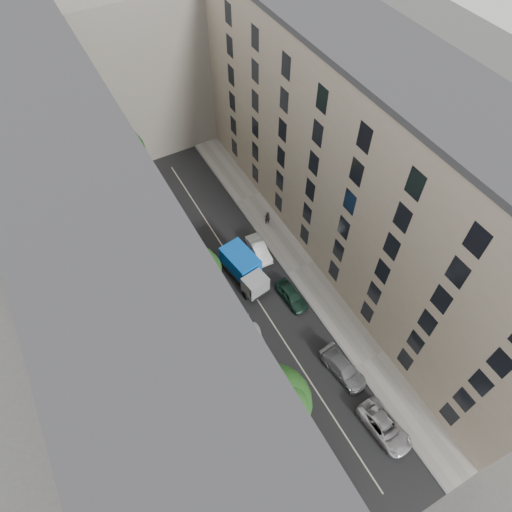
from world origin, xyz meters
TOP-DOWN VIEW (x-y plane):
  - ground at (0.00, 0.00)m, footprint 120.00×120.00m
  - road_surface at (0.00, 0.00)m, footprint 8.00×44.00m
  - sidewalk_left at (-5.50, 0.00)m, footprint 3.00×44.00m
  - sidewalk_right at (5.50, 0.00)m, footprint 3.00×44.00m
  - building_left at (-11.00, 0.00)m, footprint 8.00×44.00m
  - building_right at (11.00, 0.00)m, footprint 8.00×44.00m
  - building_endcap at (0.00, 28.00)m, footprint 18.00×12.00m
  - tarp_truck at (0.17, 1.65)m, footprint 3.06×5.98m
  - car_left_0 at (-2.80, -17.39)m, footprint 1.77×4.33m
  - car_left_1 at (-3.60, -11.50)m, footprint 1.90×4.43m
  - car_left_2 at (-2.80, -5.80)m, footprint 2.86×5.27m
  - car_left_3 at (-2.80, -2.20)m, footprint 2.77×5.42m
  - car_left_4 at (-2.80, 5.40)m, footprint 2.18×4.49m
  - car_left_5 at (-3.60, 9.00)m, footprint 1.77×4.29m
  - car_right_0 at (2.80, -16.21)m, footprint 2.51×4.84m
  - car_right_1 at (2.80, -10.80)m, footprint 2.45×4.68m
  - car_right_2 at (2.80, -2.60)m, footprint 1.74×3.91m
  - car_right_3 at (2.80, 3.60)m, footprint 1.57×3.95m
  - tree_near at (-4.50, -11.98)m, footprint 5.48×5.24m
  - tree_mid at (-4.81, 0.71)m, footprint 4.70×4.33m
  - tree_far at (-6.00, 16.77)m, footprint 6.16×6.01m
  - lamp_post at (-5.62, -4.75)m, footprint 0.36×0.36m
  - pedestrian at (5.48, 6.63)m, footprint 0.66×0.48m

SIDE VIEW (x-z plane):
  - ground at x=0.00m, z-range 0.00..0.00m
  - road_surface at x=0.00m, z-range 0.00..0.02m
  - sidewalk_left at x=-5.50m, z-range 0.00..0.15m
  - sidewalk_right at x=5.50m, z-range 0.00..0.15m
  - car_right_3 at x=2.80m, z-range 0.00..1.28m
  - car_right_1 at x=2.80m, z-range 0.00..1.30m
  - car_right_0 at x=2.80m, z-range 0.00..1.30m
  - car_right_2 at x=2.80m, z-range 0.00..1.31m
  - car_left_5 at x=-3.60m, z-range 0.00..1.38m
  - car_left_2 at x=-2.80m, z-range 0.00..1.40m
  - car_left_1 at x=-3.60m, z-range 0.00..1.42m
  - car_left_0 at x=-2.80m, z-range 0.00..1.47m
  - car_left_4 at x=-2.80m, z-range 0.00..1.48m
  - car_left_3 at x=-2.80m, z-range 0.00..1.51m
  - pedestrian at x=5.48m, z-range 0.15..1.81m
  - tarp_truck at x=0.17m, z-range 0.13..2.76m
  - lamp_post at x=-5.62m, z-range 0.89..7.22m
  - tree_near at x=-4.50m, z-range 1.29..9.15m
  - tree_mid at x=-4.81m, z-range 1.56..9.48m
  - tree_far at x=-6.00m, z-range 1.57..10.92m
  - building_endcap at x=0.00m, z-range 0.00..18.00m
  - building_left at x=-11.00m, z-range 0.00..20.00m
  - building_right at x=11.00m, z-range 0.00..20.00m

